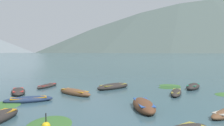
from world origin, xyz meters
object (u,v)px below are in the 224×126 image
at_px(rowboat_7, 47,86).
at_px(rowboat_12, 18,92).
at_px(rowboat_1, 176,93).
at_px(rowboat_13, 113,86).
at_px(rowboat_3, 75,92).
at_px(mooring_buoy, 46,126).
at_px(rowboat_11, 29,100).
at_px(rowboat_4, 144,106).
at_px(rowboat_8, 193,87).

height_order(rowboat_7, rowboat_12, rowboat_12).
relative_size(rowboat_1, rowboat_13, 0.91).
relative_size(rowboat_12, rowboat_13, 0.91).
bearing_deg(rowboat_1, rowboat_7, 158.11).
bearing_deg(rowboat_3, mooring_buoy, -92.90).
bearing_deg(rowboat_11, rowboat_12, 119.29).
distance_m(rowboat_11, mooring_buoy, 7.03).
height_order(rowboat_1, rowboat_12, rowboat_12).
height_order(rowboat_1, mooring_buoy, mooring_buoy).
bearing_deg(rowboat_11, rowboat_3, 41.68).
xyz_separation_m(rowboat_3, rowboat_7, (-3.55, 4.72, -0.06)).
relative_size(rowboat_4, rowboat_7, 1.10).
distance_m(rowboat_8, rowboat_12, 17.86).
bearing_deg(rowboat_8, rowboat_1, -132.27).
relative_size(rowboat_12, mooring_buoy, 4.31).
bearing_deg(rowboat_3, rowboat_13, 41.21).
bearing_deg(rowboat_4, rowboat_8, 50.60).
distance_m(rowboat_1, rowboat_8, 4.39).
height_order(rowboat_1, rowboat_7, rowboat_1).
distance_m(rowboat_7, rowboat_11, 7.66).
distance_m(rowboat_4, rowboat_13, 9.22).
relative_size(rowboat_7, rowboat_13, 0.88).
bearing_deg(rowboat_13, rowboat_1, -34.03).
bearing_deg(rowboat_13, rowboat_7, 169.13).
bearing_deg(mooring_buoy, rowboat_3, 87.10).
xyz_separation_m(rowboat_4, rowboat_13, (-1.56, 9.08, -0.03)).
bearing_deg(mooring_buoy, rowboat_12, 115.82).
bearing_deg(rowboat_11, mooring_buoy, -66.28).
bearing_deg(rowboat_3, rowboat_4, -47.24).
xyz_separation_m(rowboat_1, rowboat_8, (2.95, 3.25, 0.05)).
relative_size(rowboat_7, rowboat_11, 0.96).
xyz_separation_m(rowboat_4, rowboat_11, (-8.64, 2.83, -0.08)).
bearing_deg(rowboat_12, mooring_buoy, -64.18).
distance_m(rowboat_3, rowboat_8, 12.66).
bearing_deg(rowboat_4, rowboat_3, 132.76).
height_order(rowboat_8, mooring_buoy, mooring_buoy).
bearing_deg(rowboat_4, mooring_buoy, -148.21).
height_order(rowboat_3, rowboat_11, rowboat_3).
xyz_separation_m(rowboat_7, rowboat_12, (-1.84, -3.93, 0.04)).
height_order(rowboat_12, mooring_buoy, mooring_buoy).
distance_m(rowboat_11, rowboat_13, 9.45).
height_order(rowboat_3, rowboat_4, rowboat_4).
bearing_deg(rowboat_11, rowboat_8, 20.02).
relative_size(rowboat_4, rowboat_12, 1.06).
xyz_separation_m(rowboat_4, mooring_buoy, (-5.81, -3.60, -0.15)).
bearing_deg(rowboat_12, rowboat_4, -31.43).
height_order(rowboat_11, rowboat_12, rowboat_12).
height_order(rowboat_12, rowboat_13, rowboat_13).
height_order(rowboat_13, mooring_buoy, mooring_buoy).
xyz_separation_m(rowboat_8, rowboat_13, (-8.58, 0.54, 0.00)).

